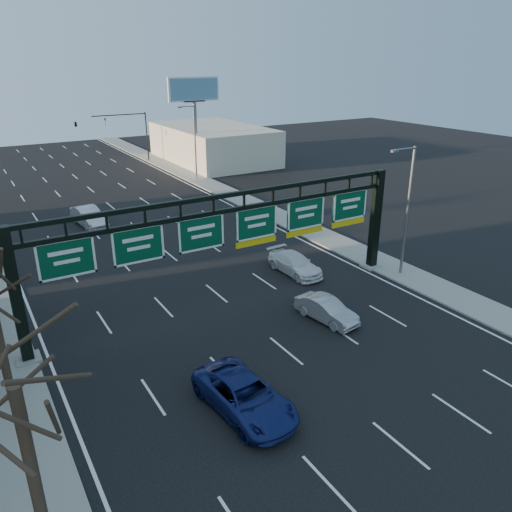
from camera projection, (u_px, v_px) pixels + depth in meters
ground at (309, 370)px, 24.59m from camera, size 160.00×160.00×0.00m
sidewalk_right at (290, 221)px, 46.61m from camera, size 3.00×120.00×0.12m
lane_markings at (160, 247)px, 40.45m from camera, size 21.60×120.00×0.01m
sign_gantry at (232, 235)px, 29.29m from camera, size 24.60×1.20×7.20m
building_right_distant at (213, 144)px, 72.96m from camera, size 12.00×20.00×5.00m
tree_near at (6, 352)px, 12.46m from camera, size 3.60×3.60×8.86m
streetlight_near at (407, 205)px, 33.48m from camera, size 2.15×0.22×9.00m
streetlight_far at (194, 139)px, 60.44m from camera, size 2.15×0.22×9.00m
billboard_right at (194, 101)px, 64.13m from camera, size 7.00×0.50×12.00m
traffic_signal_mast at (103, 126)px, 68.91m from camera, size 10.16×0.54×7.00m
car_blue_suv at (244, 396)px, 21.47m from camera, size 3.01×5.69×1.52m
car_silver_sedan at (326, 310)px, 29.00m from camera, size 2.02×4.21×1.33m
car_white_wagon at (295, 264)px, 35.37m from camera, size 2.12×4.85×1.39m
car_grey_far at (256, 214)px, 46.53m from camera, size 2.48×4.55×1.47m
car_silver_distant at (89, 216)px, 45.35m from camera, size 2.34×5.24×1.67m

